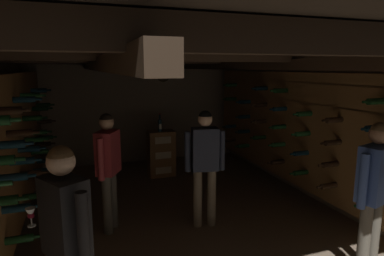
% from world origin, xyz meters
% --- Properties ---
extents(ground_plane, '(8.40, 8.40, 0.00)m').
position_xyz_m(ground_plane, '(0.00, 0.00, 0.00)').
color(ground_plane, '#7A6651').
extents(room_shell, '(4.72, 6.52, 2.41)m').
position_xyz_m(room_shell, '(0.00, 0.27, 1.41)').
color(room_shell, gray).
rests_on(room_shell, ground_plane).
extents(wine_crate_stack, '(0.52, 0.35, 0.90)m').
position_xyz_m(wine_crate_stack, '(0.23, 2.03, 0.45)').
color(wine_crate_stack, brown).
rests_on(wine_crate_stack, ground_plane).
extents(display_bottle, '(0.08, 0.08, 0.35)m').
position_xyz_m(display_bottle, '(0.21, 2.00, 1.04)').
color(display_bottle, '#0F2838').
rests_on(display_bottle, wine_crate_stack).
extents(person_host_center, '(0.53, 0.28, 1.58)m').
position_xyz_m(person_host_center, '(0.27, -0.24, 0.94)').
color(person_host_center, brown).
rests_on(person_host_center, ground_plane).
extents(person_guest_near_right, '(0.52, 0.39, 1.60)m').
position_xyz_m(person_guest_near_right, '(1.46, -1.80, 0.96)').
color(person_guest_near_right, '#4C473D').
rests_on(person_guest_near_right, ground_plane).
extents(person_guest_mid_left, '(0.35, 0.49, 1.56)m').
position_xyz_m(person_guest_mid_left, '(-0.95, 0.06, 0.93)').
color(person_guest_mid_left, '#4C473D').
rests_on(person_guest_mid_left, ground_plane).
extents(person_guest_near_left, '(0.43, 0.48, 1.60)m').
position_xyz_m(person_guest_near_left, '(-1.41, -1.80, 0.96)').
color(person_guest_near_left, '#4C473D').
rests_on(person_guest_near_left, ground_plane).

